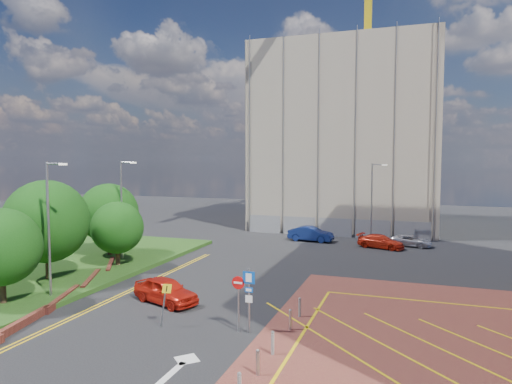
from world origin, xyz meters
The scene contains 20 objects.
ground centered at (0.00, 0.00, 0.00)m, with size 140.00×140.00×0.00m, color black.
grass_bed centered at (-18.00, 6.00, 0.15)m, with size 14.00×32.00×0.30m, color #244215.
retaining_wall centered at (-11.80, 2.00, 0.20)m, with size 6.06×20.33×0.40m.
tree_a centered at (-14.00, 0.00, 3.50)m, with size 4.40×4.40×5.41m.
tree_b centered at (-15.50, 5.00, 4.24)m, with size 5.60×5.60×6.74m.
tree_c centered at (-13.50, 10.00, 3.19)m, with size 4.00×4.00×4.90m.
tree_d centered at (-16.50, 13.00, 3.87)m, with size 5.00×5.00×6.08m.
lamp_left_near centered at (-12.42, 2.00, 4.66)m, with size 1.53×0.16×8.00m.
lamp_left_far centered at (-14.42, 12.00, 4.66)m, with size 1.53×0.16×8.00m.
lamp_back centered at (4.08, 28.00, 4.36)m, with size 1.53×0.16×8.00m.
sign_cluster centered at (0.30, 0.98, 1.95)m, with size 1.17×0.12×3.20m.
warning_sign centered at (-3.75, 0.34, 1.43)m, with size 0.62×0.39×2.25m.
bollard_row centered at (2.30, -1.67, 0.47)m, with size 0.14×11.14×0.90m.
construction_building centered at (0.00, 40.00, 11.00)m, with size 21.20×19.20×22.00m, color #B1A390.
tower_crane centered at (2.00, 39.44, 25.85)m, with size 1.60×35.00×35.40m.
construction_fence centered at (1.00, 30.00, 1.00)m, with size 21.60×0.06×2.00m, color gray.
car_red_left centered at (-5.71, 3.78, 0.75)m, with size 1.77×4.39×1.49m, color red.
car_blue_back centered at (-1.89, 26.40, 0.76)m, with size 1.60×4.58×1.51m, color navy.
car_red_back centered at (5.17, 24.93, 0.63)m, with size 1.78×4.37×1.27m, color red.
car_silver_back centered at (7.86, 26.85, 0.55)m, with size 1.81×3.93×1.09m, color silver.
Camera 1 is at (7.83, -19.33, 8.46)m, focal length 32.00 mm.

